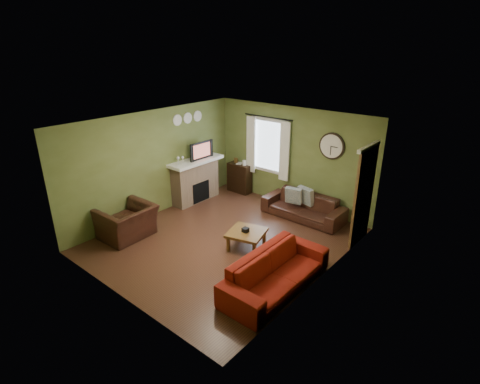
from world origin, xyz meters
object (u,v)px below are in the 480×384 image
Objects in this scene: bookshelf at (240,178)px; coffee_table at (247,240)px; sofa_brown at (303,206)px; armchair at (127,222)px; sofa_red at (276,272)px.

bookshelf is 3.21m from coffee_table.
coffee_table is at bearing -94.19° from sofa_brown.
armchair reaches higher than coffee_table.
bookshelf is 0.75× the size of armchair.
sofa_brown is (2.32, -0.31, -0.12)m from bookshelf.
sofa_brown is at bearing 21.85° from sofa_red.
bookshelf is at bearing 47.95° from sofa_red.
armchair is (-3.60, -0.58, 0.03)m from sofa_red.
bookshelf is 1.16× the size of coffee_table.
sofa_red is at bearing 96.52° from armchair.
coffee_table is (-1.27, 0.74, -0.14)m from sofa_red.
sofa_brown is 0.90× the size of sofa_red.
sofa_brown is 2.05m from coffee_table.
sofa_brown is 4.18m from armchair.
bookshelf is 3.68m from armchair.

